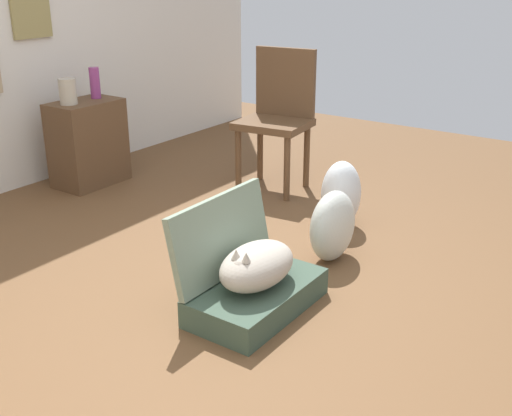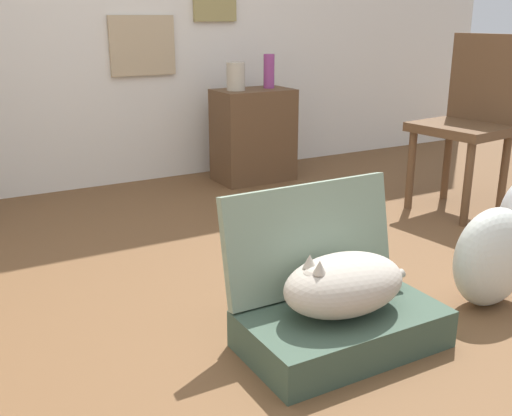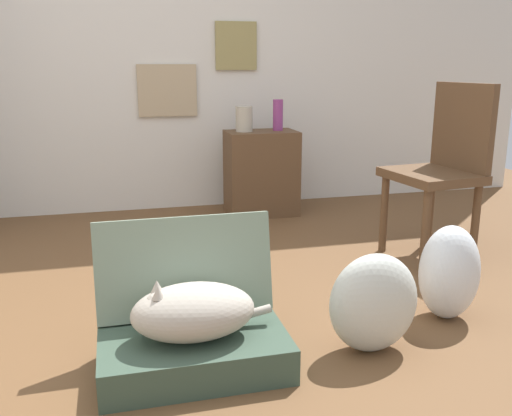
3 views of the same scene
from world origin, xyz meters
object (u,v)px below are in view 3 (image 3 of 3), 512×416
object	(u,v)px
plastic_bag_clear	(449,272)
vase_short	(278,115)
suitcase_base	(195,354)
side_table	(261,173)
chair	(443,164)
plastic_bag_white	(373,303)
vase_tall	(244,119)
cat	(192,311)

from	to	relation	value
plastic_bag_clear	vase_short	xyz separation A→B (m)	(-0.21, 1.91, 0.51)
suitcase_base	side_table	xyz separation A→B (m)	(0.80, 2.06, 0.24)
vase_short	chair	world-z (taller)	chair
plastic_bag_white	chair	bearing A→B (deg)	47.14
plastic_bag_white	side_table	xyz separation A→B (m)	(0.11, 2.08, 0.11)
plastic_bag_clear	vase_tall	xyz separation A→B (m)	(-0.46, 1.90, 0.49)
plastic_bag_clear	cat	bearing A→B (deg)	-171.79
plastic_bag_white	plastic_bag_clear	xyz separation A→B (m)	(0.45, 0.19, 0.01)
plastic_bag_white	chair	xyz separation A→B (m)	(0.85, 0.92, 0.35)
vase_tall	vase_short	distance (m)	0.25
plastic_bag_white	vase_short	world-z (taller)	vase_short
suitcase_base	plastic_bag_white	size ratio (longest dim) A/B	1.71
chair	plastic_bag_white	bearing A→B (deg)	-49.86
side_table	vase_short	bearing A→B (deg)	5.83
plastic_bag_white	vase_short	distance (m)	2.18
vase_short	vase_tall	bearing A→B (deg)	-178.01
plastic_bag_clear	chair	bearing A→B (deg)	61.07
cat	chair	bearing A→B (deg)	30.13
plastic_bag_white	side_table	bearing A→B (deg)	86.85
plastic_bag_clear	vase_tall	distance (m)	2.02
vase_short	cat	bearing A→B (deg)	-114.19
cat	chair	world-z (taller)	chair
cat	side_table	distance (m)	2.22
suitcase_base	chair	bearing A→B (deg)	30.20
vase_short	plastic_bag_white	bearing A→B (deg)	-96.57
plastic_bag_white	vase_tall	distance (m)	2.15
cat	side_table	bearing A→B (deg)	68.66
plastic_bag_white	vase_short	bearing A→B (deg)	83.43
suitcase_base	vase_short	bearing A→B (deg)	65.90
suitcase_base	plastic_bag_white	bearing A→B (deg)	-1.79
chair	side_table	bearing A→B (deg)	-154.82
cat	vase_short	size ratio (longest dim) A/B	2.35
vase_short	chair	distance (m)	1.34
chair	cat	bearing A→B (deg)	-66.87
plastic_bag_white	plastic_bag_clear	bearing A→B (deg)	22.61
suitcase_base	vase_short	world-z (taller)	vase_short
plastic_bag_white	chair	world-z (taller)	chair
plastic_bag_clear	vase_short	size ratio (longest dim) A/B	1.89
suitcase_base	chair	size ratio (longest dim) A/B	0.69
plastic_bag_white	vase_tall	world-z (taller)	vase_tall
vase_tall	chair	world-z (taller)	chair
cat	vase_short	world-z (taller)	vase_short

